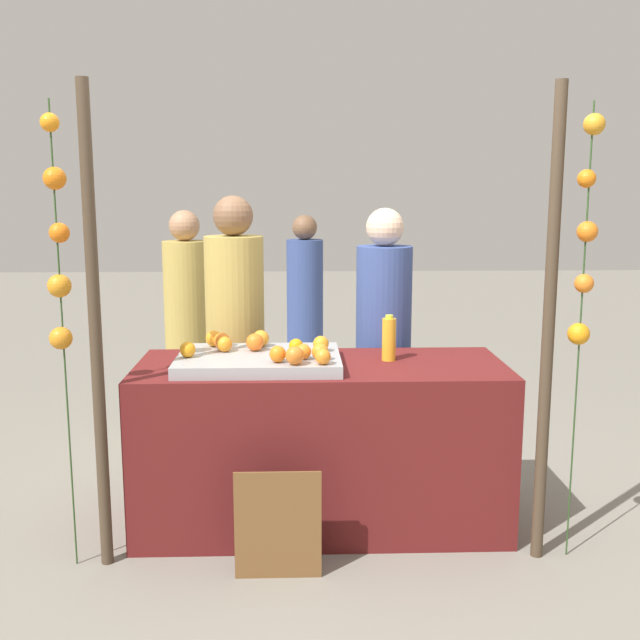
{
  "coord_description": "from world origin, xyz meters",
  "views": [
    {
      "loc": [
        -0.13,
        -3.7,
        1.74
      ],
      "look_at": [
        0.0,
        0.15,
        1.05
      ],
      "focal_mm": 41.94,
      "sensor_mm": 36.0,
      "label": 1
    }
  ],
  "objects_px": {
    "orange_0": "(188,350)",
    "orange_1": "(214,339)",
    "stall_counter": "(321,444)",
    "chalkboard_sign": "(278,526)",
    "vendor_left": "(236,352)",
    "juice_bottle": "(389,339)",
    "vendor_right": "(383,356)"
  },
  "relations": [
    {
      "from": "stall_counter",
      "to": "chalkboard_sign",
      "type": "relative_size",
      "value": 3.65
    },
    {
      "from": "orange_1",
      "to": "vendor_left",
      "type": "height_order",
      "value": "vendor_left"
    },
    {
      "from": "orange_0",
      "to": "orange_1",
      "type": "height_order",
      "value": "orange_1"
    },
    {
      "from": "orange_0",
      "to": "juice_bottle",
      "type": "xyz_separation_m",
      "value": [
        1.02,
        0.16,
        0.01
      ]
    },
    {
      "from": "chalkboard_sign",
      "to": "orange_1",
      "type": "bearing_deg",
      "value": 115.43
    },
    {
      "from": "stall_counter",
      "to": "juice_bottle",
      "type": "bearing_deg",
      "value": 10.81
    },
    {
      "from": "orange_1",
      "to": "chalkboard_sign",
      "type": "distance_m",
      "value": 1.08
    },
    {
      "from": "chalkboard_sign",
      "to": "stall_counter",
      "type": "bearing_deg",
      "value": 69.54
    },
    {
      "from": "juice_bottle",
      "to": "vendor_right",
      "type": "xyz_separation_m",
      "value": [
        0.03,
        0.53,
        -0.21
      ]
    },
    {
      "from": "orange_1",
      "to": "vendor_left",
      "type": "relative_size",
      "value": 0.05
    },
    {
      "from": "juice_bottle",
      "to": "vendor_right",
      "type": "distance_m",
      "value": 0.57
    },
    {
      "from": "orange_1",
      "to": "vendor_right",
      "type": "height_order",
      "value": "vendor_right"
    },
    {
      "from": "orange_0",
      "to": "orange_1",
      "type": "distance_m",
      "value": 0.27
    },
    {
      "from": "stall_counter",
      "to": "vendor_left",
      "type": "height_order",
      "value": "vendor_left"
    },
    {
      "from": "vendor_right",
      "to": "chalkboard_sign",
      "type": "bearing_deg",
      "value": -117.28
    },
    {
      "from": "stall_counter",
      "to": "orange_0",
      "type": "bearing_deg",
      "value": -171.89
    },
    {
      "from": "chalkboard_sign",
      "to": "vendor_right",
      "type": "relative_size",
      "value": 0.32
    },
    {
      "from": "orange_1",
      "to": "vendor_left",
      "type": "distance_m",
      "value": 0.46
    },
    {
      "from": "orange_1",
      "to": "chalkboard_sign",
      "type": "bearing_deg",
      "value": -64.57
    },
    {
      "from": "vendor_left",
      "to": "vendor_right",
      "type": "xyz_separation_m",
      "value": [
        0.87,
        0.02,
        -0.03
      ]
    },
    {
      "from": "orange_1",
      "to": "chalkboard_sign",
      "type": "xyz_separation_m",
      "value": [
        0.35,
        -0.73,
        -0.71
      ]
    },
    {
      "from": "orange_1",
      "to": "vendor_left",
      "type": "bearing_deg",
      "value": 79.16
    },
    {
      "from": "vendor_left",
      "to": "chalkboard_sign",
      "type": "bearing_deg",
      "value": -76.88
    },
    {
      "from": "chalkboard_sign",
      "to": "juice_bottle",
      "type": "bearing_deg",
      "value": 48.34
    },
    {
      "from": "stall_counter",
      "to": "orange_1",
      "type": "bearing_deg",
      "value": 164.05
    },
    {
      "from": "stall_counter",
      "to": "chalkboard_sign",
      "type": "distance_m",
      "value": 0.63
    },
    {
      "from": "chalkboard_sign",
      "to": "vendor_left",
      "type": "distance_m",
      "value": 1.3
    },
    {
      "from": "orange_1",
      "to": "juice_bottle",
      "type": "distance_m",
      "value": 0.92
    },
    {
      "from": "juice_bottle",
      "to": "orange_0",
      "type": "bearing_deg",
      "value": -170.94
    },
    {
      "from": "orange_1",
      "to": "vendor_right",
      "type": "relative_size",
      "value": 0.05
    },
    {
      "from": "juice_bottle",
      "to": "vendor_right",
      "type": "height_order",
      "value": "vendor_right"
    },
    {
      "from": "stall_counter",
      "to": "vendor_left",
      "type": "xyz_separation_m",
      "value": [
        -0.48,
        0.58,
        0.36
      ]
    }
  ]
}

